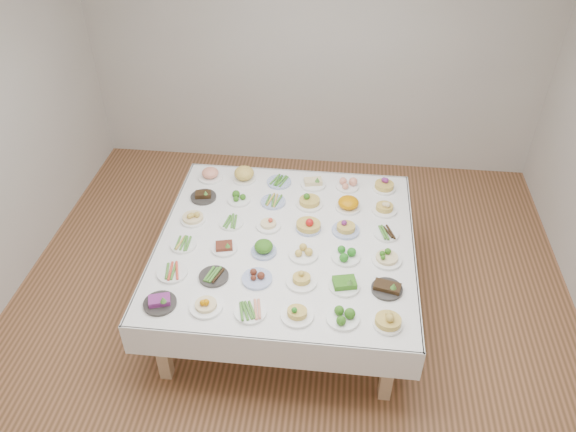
# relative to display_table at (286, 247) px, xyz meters

# --- Properties ---
(room_envelope) EXTENTS (5.02, 5.02, 2.81)m
(room_envelope) POSITION_rel_display_table_xyz_m (0.04, -0.10, 1.15)
(room_envelope) COLOR #9C6441
(room_envelope) RESTS_ON ground
(display_table) EXTENTS (2.06, 2.06, 0.75)m
(display_table) POSITION_rel_display_table_xyz_m (0.00, 0.00, 0.00)
(display_table) COLOR white
(display_table) RESTS_ON ground
(dish_0) EXTENTS (0.23, 0.23, 0.11)m
(dish_0) POSITION_rel_display_table_xyz_m (-0.80, -0.79, 0.12)
(dish_0) COLOR #2E2B28
(dish_0) RESTS_ON display_table
(dish_1) EXTENTS (0.23, 0.23, 0.13)m
(dish_1) POSITION_rel_display_table_xyz_m (-0.47, -0.79, 0.13)
(dish_1) COLOR white
(dish_1) RESTS_ON display_table
(dish_2) EXTENTS (0.24, 0.22, 0.06)m
(dish_2) POSITION_rel_display_table_xyz_m (-0.16, -0.80, 0.10)
(dish_2) COLOR white
(dish_2) RESTS_ON display_table
(dish_3) EXTENTS (0.23, 0.23, 0.13)m
(dish_3) POSITION_rel_display_table_xyz_m (0.17, -0.80, 0.13)
(dish_3) COLOR white
(dish_3) RESTS_ON display_table
(dish_4) EXTENTS (0.23, 0.23, 0.11)m
(dish_4) POSITION_rel_display_table_xyz_m (0.48, -0.79, 0.12)
(dish_4) COLOR white
(dish_4) RESTS_ON display_table
(dish_5) EXTENTS (0.20, 0.20, 0.13)m
(dish_5) POSITION_rel_display_table_xyz_m (0.79, -0.81, 0.13)
(dish_5) COLOR white
(dish_5) RESTS_ON display_table
(dish_6) EXTENTS (0.23, 0.23, 0.06)m
(dish_6) POSITION_rel_display_table_xyz_m (-0.80, -0.48, 0.10)
(dish_6) COLOR white
(dish_6) RESTS_ON display_table
(dish_7) EXTENTS (0.22, 0.22, 0.06)m
(dish_7) POSITION_rel_display_table_xyz_m (-0.48, -0.49, 0.09)
(dish_7) COLOR #2E2B28
(dish_7) RESTS_ON display_table
(dish_8) EXTENTS (0.22, 0.22, 0.09)m
(dish_8) POSITION_rel_display_table_xyz_m (-0.16, -0.47, 0.11)
(dish_8) COLOR #4C66B2
(dish_8) RESTS_ON display_table
(dish_9) EXTENTS (0.23, 0.23, 0.12)m
(dish_9) POSITION_rel_display_table_xyz_m (0.17, -0.47, 0.12)
(dish_9) COLOR white
(dish_9) RESTS_ON display_table
(dish_10) EXTENTS (0.23, 0.23, 0.11)m
(dish_10) POSITION_rel_display_table_xyz_m (0.48, -0.48, 0.12)
(dish_10) COLOR white
(dish_10) RESTS_ON display_table
(dish_11) EXTENTS (0.22, 0.22, 0.11)m
(dish_11) POSITION_rel_display_table_xyz_m (0.79, -0.48, 0.12)
(dish_11) COLOR #2E2B28
(dish_11) RESTS_ON display_table
(dish_12) EXTENTS (0.20, 0.20, 0.05)m
(dish_12) POSITION_rel_display_table_xyz_m (-0.80, -0.16, 0.09)
(dish_12) COLOR white
(dish_12) RESTS_ON display_table
(dish_13) EXTENTS (0.20, 0.20, 0.09)m
(dish_13) POSITION_rel_display_table_xyz_m (-0.47, -0.17, 0.11)
(dish_13) COLOR white
(dish_13) RESTS_ON display_table
(dish_14) EXTENTS (0.20, 0.20, 0.11)m
(dish_14) POSITION_rel_display_table_xyz_m (-0.15, -0.17, 0.12)
(dish_14) COLOR #4C66B2
(dish_14) RESTS_ON display_table
(dish_15) EXTENTS (0.23, 0.23, 0.09)m
(dish_15) POSITION_rel_display_table_xyz_m (0.15, -0.17, 0.11)
(dish_15) COLOR white
(dish_15) RESTS_ON display_table
(dish_16) EXTENTS (0.22, 0.22, 0.11)m
(dish_16) POSITION_rel_display_table_xyz_m (0.48, -0.16, 0.12)
(dish_16) COLOR white
(dish_16) RESTS_ON display_table
(dish_17) EXTENTS (0.23, 0.23, 0.13)m
(dish_17) POSITION_rel_display_table_xyz_m (0.80, -0.16, 0.13)
(dish_17) COLOR white
(dish_17) RESTS_ON display_table
(dish_18) EXTENTS (0.22, 0.22, 0.12)m
(dish_18) POSITION_rel_display_table_xyz_m (-0.80, 0.16, 0.13)
(dish_18) COLOR white
(dish_18) RESTS_ON display_table
(dish_19) EXTENTS (0.20, 0.20, 0.05)m
(dish_19) POSITION_rel_display_table_xyz_m (-0.48, 0.15, 0.09)
(dish_19) COLOR white
(dish_19) RESTS_ON display_table
(dish_20) EXTENTS (0.20, 0.20, 0.11)m
(dish_20) POSITION_rel_display_table_xyz_m (-0.16, 0.15, 0.12)
(dish_20) COLOR white
(dish_20) RESTS_ON display_table
(dish_21) EXTENTS (0.20, 0.20, 0.14)m
(dish_21) POSITION_rel_display_table_xyz_m (0.17, 0.16, 0.14)
(dish_21) COLOR #4C66B2
(dish_21) RESTS_ON display_table
(dish_22) EXTENTS (0.22, 0.22, 0.12)m
(dish_22) POSITION_rel_display_table_xyz_m (0.47, 0.16, 0.12)
(dish_22) COLOR #4C66B2
(dish_22) RESTS_ON display_table
(dish_23) EXTENTS (0.20, 0.20, 0.05)m
(dish_23) POSITION_rel_display_table_xyz_m (0.80, 0.15, 0.09)
(dish_23) COLOR white
(dish_23) RESTS_ON display_table
(dish_24) EXTENTS (0.22, 0.22, 0.09)m
(dish_24) POSITION_rel_display_table_xyz_m (-0.79, 0.48, 0.10)
(dish_24) COLOR #2E2B28
(dish_24) RESTS_ON display_table
(dish_25) EXTENTS (0.20, 0.20, 0.08)m
(dish_25) POSITION_rel_display_table_xyz_m (-0.47, 0.48, 0.10)
(dish_25) COLOR white
(dish_25) RESTS_ON display_table
(dish_26) EXTENTS (0.21, 0.21, 0.05)m
(dish_26) POSITION_rel_display_table_xyz_m (-0.17, 0.48, 0.09)
(dish_26) COLOR #4C66B2
(dish_26) RESTS_ON display_table
(dish_27) EXTENTS (0.24, 0.23, 0.14)m
(dish_27) POSITION_rel_display_table_xyz_m (0.15, 0.49, 0.14)
(dish_27) COLOR white
(dish_27) RESTS_ON display_table
(dish_28) EXTENTS (0.23, 0.23, 0.13)m
(dish_28) POSITION_rel_display_table_xyz_m (0.48, 0.48, 0.13)
(dish_28) COLOR white
(dish_28) RESTS_ON display_table
(dish_29) EXTENTS (0.21, 0.21, 0.11)m
(dish_29) POSITION_rel_display_table_xyz_m (0.79, 0.47, 0.12)
(dish_29) COLOR white
(dish_29) RESTS_ON display_table
(dish_30) EXTENTS (0.22, 0.22, 0.12)m
(dish_30) POSITION_rel_display_table_xyz_m (-0.79, 0.80, 0.12)
(dish_30) COLOR white
(dish_30) RESTS_ON display_table
(dish_31) EXTENTS (0.21, 0.21, 0.13)m
(dish_31) POSITION_rel_display_table_xyz_m (-0.48, 0.80, 0.13)
(dish_31) COLOR white
(dish_31) RESTS_ON display_table
(dish_32) EXTENTS (0.22, 0.22, 0.05)m
(dish_32) POSITION_rel_display_table_xyz_m (-0.15, 0.79, 0.09)
(dish_32) COLOR #4C66B2
(dish_32) RESTS_ON display_table
(dish_33) EXTENTS (0.23, 0.23, 0.11)m
(dish_33) POSITION_rel_display_table_xyz_m (0.16, 0.79, 0.12)
(dish_33) COLOR white
(dish_33) RESTS_ON display_table
(dish_34) EXTENTS (0.21, 0.21, 0.10)m
(dish_34) POSITION_rel_display_table_xyz_m (0.47, 0.79, 0.12)
(dish_34) COLOR white
(dish_34) RESTS_ON display_table
(dish_35) EXTENTS (0.24, 0.23, 0.14)m
(dish_35) POSITION_rel_display_table_xyz_m (0.80, 0.80, 0.14)
(dish_35) COLOR white
(dish_35) RESTS_ON display_table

